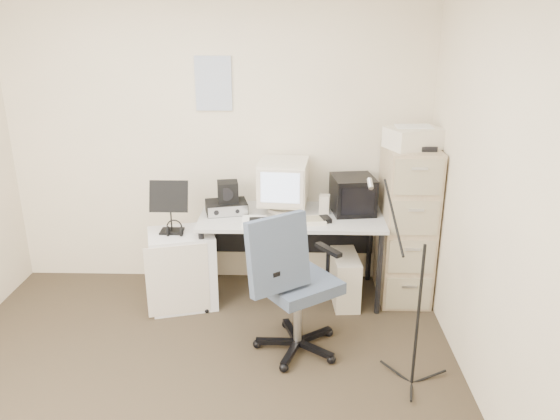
{
  "coord_description": "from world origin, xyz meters",
  "views": [
    {
      "loc": [
        0.65,
        -2.76,
        2.27
      ],
      "look_at": [
        0.55,
        0.95,
        0.95
      ],
      "focal_mm": 35.0,
      "sensor_mm": 36.0,
      "label": 1
    }
  ],
  "objects_px": {
    "desk": "(291,255)",
    "office_chair": "(298,282)",
    "side_cart": "(183,269)",
    "filing_cabinet": "(406,224)"
  },
  "relations": [
    {
      "from": "desk",
      "to": "office_chair",
      "type": "distance_m",
      "value": 0.85
    },
    {
      "from": "desk",
      "to": "office_chair",
      "type": "relative_size",
      "value": 1.39
    },
    {
      "from": "desk",
      "to": "side_cart",
      "type": "bearing_deg",
      "value": -168.21
    },
    {
      "from": "filing_cabinet",
      "to": "office_chair",
      "type": "bearing_deg",
      "value": -136.32
    },
    {
      "from": "desk",
      "to": "side_cart",
      "type": "distance_m",
      "value": 0.91
    },
    {
      "from": "filing_cabinet",
      "to": "side_cart",
      "type": "distance_m",
      "value": 1.88
    },
    {
      "from": "filing_cabinet",
      "to": "office_chair",
      "type": "relative_size",
      "value": 1.2
    },
    {
      "from": "office_chair",
      "to": "desk",
      "type": "bearing_deg",
      "value": 58.34
    },
    {
      "from": "office_chair",
      "to": "filing_cabinet",
      "type": "bearing_deg",
      "value": 8.23
    },
    {
      "from": "desk",
      "to": "side_cart",
      "type": "relative_size",
      "value": 2.36
    }
  ]
}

